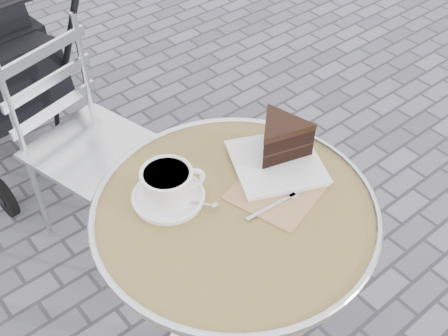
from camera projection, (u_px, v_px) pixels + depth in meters
cafe_table at (234, 251)px, 1.49m from camera, size 0.72×0.72×0.74m
cappuccino_set at (168, 187)px, 1.38m from camera, size 0.18×0.20×0.09m
cake_plate_set at (280, 144)px, 1.47m from camera, size 0.37×0.34×0.12m
bistro_chair at (70, 120)px, 1.97m from camera, size 0.46×0.46×0.84m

